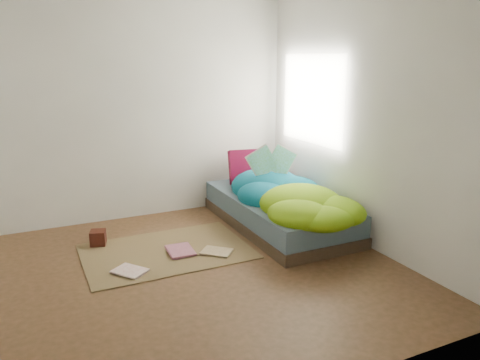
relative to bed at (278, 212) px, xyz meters
The scene contains 12 objects.
ground 1.43m from the bed, 149.45° to the right, with size 3.50×3.50×0.00m, color #44301A.
room_walls 2.02m from the bed, 149.42° to the right, with size 3.54×3.54×2.62m.
bed is the anchor object (origin of this frame).
duvet 0.41m from the bed, 90.00° to the right, with size 0.96×1.84×0.34m, color navy, non-canonical shape.
rug 1.39m from the bed, behind, with size 1.60×1.10×0.01m, color brown.
pillow_floral 0.79m from the bed, 78.31° to the left, with size 0.56×0.35×0.13m, color beige.
pillow_magenta 0.80m from the bed, 95.42° to the left, with size 0.42×0.13×0.42m, color #470426.
open_book 0.67m from the bed, 95.42° to the left, with size 0.48×0.10×0.29m, color #307D29, non-canonical shape.
wooden_box 1.97m from the bed, behind, with size 0.15×0.15×0.15m, color black.
floor_book_a 1.97m from the bed, 163.60° to the right, with size 0.21×0.29×0.02m, color white.
floor_book_b 1.41m from the bed, 169.44° to the right, with size 0.24×0.33×0.03m, color #B3677F.
floor_book_c 1.14m from the bed, 153.39° to the right, with size 0.21×0.29×0.02m, color tan.
Camera 1 is at (-1.34, -3.64, 1.87)m, focal length 35.00 mm.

